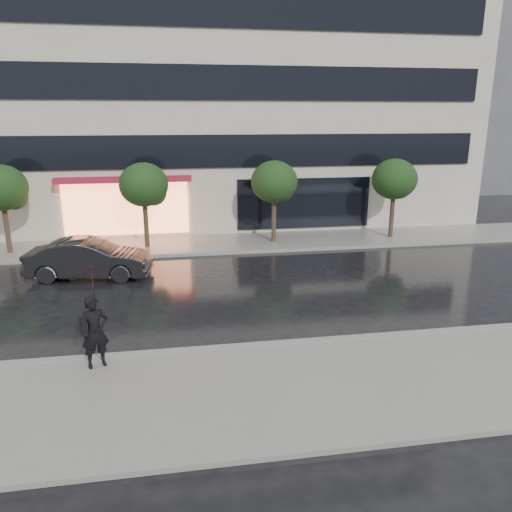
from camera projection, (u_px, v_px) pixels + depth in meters
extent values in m
plane|color=black|center=(241.00, 334.00, 14.23)|extent=(120.00, 120.00, 0.00)
cube|color=slate|center=(261.00, 392.00, 11.13)|extent=(60.00, 4.50, 0.12)
cube|color=slate|center=(211.00, 244.00, 23.94)|extent=(60.00, 3.50, 0.12)
cube|color=gray|center=(246.00, 347.00, 13.26)|extent=(60.00, 0.25, 0.14)
cube|color=gray|center=(215.00, 253.00, 22.27)|extent=(60.00, 0.25, 0.14)
cube|color=beige|center=(197.00, 61.00, 28.85)|extent=(30.00, 12.00, 18.00)
cube|color=black|center=(206.00, 151.00, 24.38)|extent=(28.00, 0.12, 1.60)
cube|color=black|center=(205.00, 82.00, 23.51)|extent=(28.00, 0.12, 1.60)
cube|color=black|center=(203.00, 8.00, 22.64)|extent=(28.00, 0.12, 1.60)
cube|color=#FF8C59|center=(126.00, 208.00, 24.46)|extent=(6.00, 0.10, 2.60)
cube|color=maroon|center=(124.00, 180.00, 23.75)|extent=(6.40, 0.70, 0.25)
cube|color=black|center=(304.00, 203.00, 25.92)|extent=(7.00, 0.10, 2.60)
cube|color=#4C4C54|center=(495.00, 91.00, 42.78)|extent=(12.00, 12.00, 16.00)
cylinder|color=#33261C|center=(7.00, 231.00, 21.97)|extent=(0.22, 0.22, 2.20)
ellipsoid|color=black|center=(1.00, 188.00, 21.45)|extent=(2.20, 2.20, 1.98)
sphere|color=black|center=(14.00, 196.00, 21.82)|extent=(1.20, 1.20, 1.20)
cylinder|color=#33261C|center=(146.00, 226.00, 22.93)|extent=(0.22, 0.22, 2.20)
ellipsoid|color=black|center=(144.00, 185.00, 22.42)|extent=(2.20, 2.20, 1.98)
sphere|color=black|center=(153.00, 193.00, 22.78)|extent=(1.20, 1.20, 1.20)
cylinder|color=#33261C|center=(274.00, 221.00, 23.90)|extent=(0.22, 0.22, 2.20)
ellipsoid|color=black|center=(274.00, 182.00, 23.38)|extent=(2.20, 2.20, 1.98)
sphere|color=black|center=(282.00, 189.00, 23.74)|extent=(1.20, 1.20, 1.20)
cylinder|color=#33261C|center=(392.00, 217.00, 24.86)|extent=(0.22, 0.22, 2.20)
ellipsoid|color=black|center=(394.00, 179.00, 24.34)|extent=(2.20, 2.20, 1.98)
sphere|color=black|center=(400.00, 187.00, 24.70)|extent=(1.20, 1.20, 1.20)
imported|color=black|center=(89.00, 259.00, 18.92)|extent=(4.76, 2.18, 1.51)
imported|color=black|center=(95.00, 332.00, 11.93)|extent=(0.76, 0.63, 1.79)
imported|color=#320919|center=(93.00, 285.00, 11.64)|extent=(1.32, 1.34, 0.94)
cylinder|color=black|center=(95.00, 306.00, 11.78)|extent=(0.02, 0.02, 0.90)
cube|color=black|center=(83.00, 327.00, 11.69)|extent=(0.23, 0.36, 0.38)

